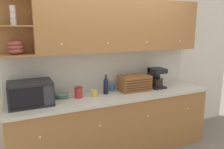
{
  "coord_description": "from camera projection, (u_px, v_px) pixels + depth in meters",
  "views": [
    {
      "loc": [
        -1.32,
        -3.13,
        1.88
      ],
      "look_at": [
        0.0,
        -0.23,
        1.21
      ],
      "focal_mm": 35.0,
      "sensor_mm": 36.0,
      "label": 1
    }
  ],
  "objects": [
    {
      "name": "mug",
      "position": [
        112.0,
        88.0,
        3.38
      ],
      "size": [
        0.09,
        0.08,
        0.1
      ],
      "color": "#38669E",
      "rests_on": "counter_unit"
    },
    {
      "name": "bowl_stack_on_counter",
      "position": [
        62.0,
        95.0,
        3.05
      ],
      "size": [
        0.2,
        0.2,
        0.07
      ],
      "color": "slate",
      "rests_on": "counter_unit"
    },
    {
      "name": "wine_bottle",
      "position": [
        106.0,
        85.0,
        3.21
      ],
      "size": [
        0.08,
        0.08,
        0.29
      ],
      "color": "black",
      "rests_on": "counter_unit"
    },
    {
      "name": "counter_unit",
      "position": [
        115.0,
        123.0,
        3.32
      ],
      "size": [
        3.0,
        0.68,
        0.93
      ],
      "color": "#A36B38",
      "rests_on": "ground_plane"
    },
    {
      "name": "backsplash_panel",
      "position": [
        106.0,
        70.0,
        3.45
      ],
      "size": [
        2.98,
        0.01,
        0.61
      ],
      "color": "beige",
      "rests_on": "counter_unit"
    },
    {
      "name": "coffee_maker",
      "position": [
        156.0,
        78.0,
        3.56
      ],
      "size": [
        0.22,
        0.25,
        0.32
      ],
      "color": "black",
      "rests_on": "counter_unit"
    },
    {
      "name": "storage_canister",
      "position": [
        78.0,
        92.0,
        3.04
      ],
      "size": [
        0.12,
        0.12,
        0.15
      ],
      "color": "#B22D28",
      "rests_on": "counter_unit"
    },
    {
      "name": "upper_cabinets",
      "position": [
        120.0,
        26.0,
        3.24
      ],
      "size": [
        2.98,
        0.34,
        0.76
      ],
      "color": "#A36B38",
      "rests_on": "backsplash_panel"
    },
    {
      "name": "mug_blue_second",
      "position": [
        94.0,
        93.0,
        3.11
      ],
      "size": [
        0.09,
        0.08,
        0.1
      ],
      "color": "gold",
      "rests_on": "counter_unit"
    },
    {
      "name": "ground_plane",
      "position": [
        106.0,
        141.0,
        3.71
      ],
      "size": [
        24.0,
        24.0,
        0.0
      ],
      "primitive_type": "plane",
      "color": "slate"
    },
    {
      "name": "bread_box",
      "position": [
        135.0,
        83.0,
        3.38
      ],
      "size": [
        0.48,
        0.27,
        0.24
      ],
      "color": "brown",
      "rests_on": "counter_unit"
    },
    {
      "name": "microwave",
      "position": [
        31.0,
        93.0,
        2.74
      ],
      "size": [
        0.53,
        0.39,
        0.3
      ],
      "color": "black",
      "rests_on": "counter_unit"
    },
    {
      "name": "wall_back",
      "position": [
        105.0,
        66.0,
        3.47
      ],
      "size": [
        5.38,
        0.06,
        2.6
      ],
      "color": "silver",
      "rests_on": "ground_plane"
    }
  ]
}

